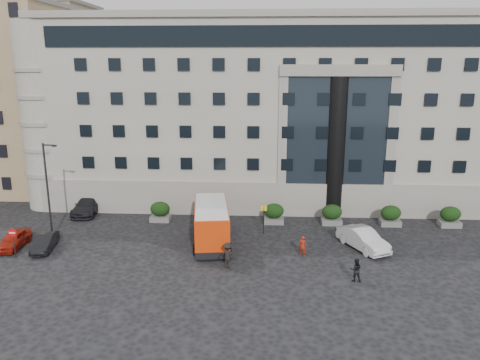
% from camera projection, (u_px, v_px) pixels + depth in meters
% --- Properties ---
extents(ground, '(120.00, 120.00, 0.00)m').
position_uv_depth(ground, '(190.00, 256.00, 35.26)').
color(ground, black).
rests_on(ground, ground).
extents(civic_building, '(44.00, 24.00, 18.00)m').
position_uv_depth(civic_building, '(270.00, 108.00, 54.01)').
color(civic_building, gray).
rests_on(civic_building, ground).
extents(entrance_column, '(1.80, 1.80, 13.00)m').
position_uv_depth(entrance_column, '(336.00, 148.00, 42.98)').
color(entrance_column, black).
rests_on(entrance_column, ground).
extents(apartment_near, '(14.00, 14.00, 20.00)m').
position_uv_depth(apartment_near, '(8.00, 100.00, 53.45)').
color(apartment_near, '#917A54').
rests_on(apartment_near, ground).
extents(apartment_far, '(13.00, 13.00, 22.00)m').
position_uv_depth(apartment_far, '(51.00, 84.00, 70.79)').
color(apartment_far, brown).
rests_on(apartment_far, ground).
extents(hedge_a, '(1.80, 1.26, 1.84)m').
position_uv_depth(hedge_a, '(160.00, 211.00, 42.79)').
color(hedge_a, '#5C5C59').
rests_on(hedge_a, ground).
extents(hedge_b, '(1.80, 1.26, 1.84)m').
position_uv_depth(hedge_b, '(217.00, 212.00, 42.51)').
color(hedge_b, '#5C5C59').
rests_on(hedge_b, ground).
extents(hedge_c, '(1.80, 1.26, 1.84)m').
position_uv_depth(hedge_c, '(274.00, 213.00, 42.23)').
color(hedge_c, '#5C5C59').
rests_on(hedge_c, ground).
extents(hedge_d, '(1.80, 1.26, 1.84)m').
position_uv_depth(hedge_d, '(332.00, 214.00, 41.95)').
color(hedge_d, '#5C5C59').
rests_on(hedge_d, ground).
extents(hedge_e, '(1.80, 1.26, 1.84)m').
position_uv_depth(hedge_e, '(391.00, 215.00, 41.67)').
color(hedge_e, '#5C5C59').
rests_on(hedge_e, ground).
extents(hedge_f, '(1.80, 1.26, 1.84)m').
position_uv_depth(hedge_f, '(450.00, 216.00, 41.39)').
color(hedge_f, '#5C5C59').
rests_on(hedge_f, ground).
extents(street_lamp, '(1.16, 0.18, 8.00)m').
position_uv_depth(street_lamp, '(48.00, 188.00, 37.73)').
color(street_lamp, '#262628').
rests_on(street_lamp, ground).
extents(bus_stop_sign, '(0.50, 0.08, 2.52)m').
position_uv_depth(bus_stop_sign, '(264.00, 215.00, 39.37)').
color(bus_stop_sign, '#262628').
rests_on(bus_stop_sign, ground).
extents(no_entry_sign, '(0.64, 0.16, 2.32)m').
position_uv_depth(no_entry_sign, '(13.00, 237.00, 34.55)').
color(no_entry_sign, '#262628').
rests_on(no_entry_sign, ground).
extents(minibus, '(3.63, 7.86, 3.16)m').
position_uv_depth(minibus, '(211.00, 222.00, 37.47)').
color(minibus, red).
rests_on(minibus, ground).
extents(red_truck, '(2.70, 5.23, 2.74)m').
position_uv_depth(red_truck, '(94.00, 181.00, 51.76)').
color(red_truck, maroon).
rests_on(red_truck, ground).
extents(parked_car_a, '(1.69, 3.87, 1.30)m').
position_uv_depth(parked_car_a, '(14.00, 240.00, 36.77)').
color(parked_car_a, maroon).
rests_on(parked_car_a, ground).
extents(parked_car_b, '(1.87, 3.90, 1.23)m').
position_uv_depth(parked_car_b, '(45.00, 242.00, 36.34)').
color(parked_car_b, black).
rests_on(parked_car_b, ground).
extents(parked_car_c, '(2.46, 5.44, 1.54)m').
position_uv_depth(parked_car_c, '(88.00, 205.00, 45.12)').
color(parked_car_c, black).
rests_on(parked_car_c, ground).
extents(parked_car_d, '(2.61, 5.31, 1.45)m').
position_uv_depth(parked_car_d, '(102.00, 194.00, 48.96)').
color(parked_car_d, black).
rests_on(parked_car_d, ground).
extents(white_taxi, '(3.76, 5.15, 1.62)m').
position_uv_depth(white_taxi, '(363.00, 239.00, 36.48)').
color(white_taxi, silver).
rests_on(white_taxi, ground).
extents(pedestrian_a, '(0.68, 0.57, 1.59)m').
position_uv_depth(pedestrian_a, '(303.00, 246.00, 35.14)').
color(pedestrian_a, maroon).
rests_on(pedestrian_a, ground).
extents(pedestrian_b, '(0.83, 0.67, 1.62)m').
position_uv_depth(pedestrian_b, '(356.00, 270.00, 31.07)').
color(pedestrian_b, black).
rests_on(pedestrian_b, ground).
extents(pedestrian_c, '(1.28, 0.81, 1.89)m').
position_uv_depth(pedestrian_c, '(228.00, 255.00, 33.05)').
color(pedestrian_c, black).
rests_on(pedestrian_c, ground).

